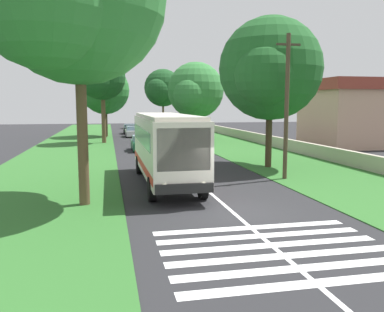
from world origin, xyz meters
TOP-DOWN VIEW (x-y plane):
  - ground at (0.00, 0.00)m, footprint 160.00×160.00m
  - grass_verge_left at (15.00, 8.20)m, footprint 120.00×8.00m
  - grass_verge_right at (15.00, -8.20)m, footprint 120.00×8.00m
  - centre_line at (15.00, 0.00)m, footprint 110.00×0.16m
  - coach_bus at (6.71, 1.80)m, footprint 11.16×2.62m
  - zebra_crossing at (-4.01, 0.00)m, footprint 4.95×6.80m
  - trailing_car_0 at (22.98, 1.75)m, footprint 4.30×1.78m
  - trailing_car_1 at (31.30, -1.96)m, footprint 4.30×1.78m
  - trailing_car_2 at (39.73, 1.57)m, footprint 4.30×1.78m
  - trailing_car_3 at (45.64, 1.62)m, footprint 4.30×1.78m
  - roadside_tree_left_0 at (31.16, 5.40)m, footprint 6.14×5.11m
  - roadside_tree_left_1 at (40.55, 5.23)m, footprint 7.56×6.40m
  - roadside_tree_left_2 at (2.76, 6.05)m, footprint 9.08×7.26m
  - roadside_tree_right_0 at (33.06, -5.41)m, footprint 8.04×6.67m
  - roadside_tree_right_1 at (60.20, -5.14)m, footprint 8.10×6.87m
  - roadside_tree_right_2 at (11.23, -5.73)m, footprint 8.13×6.80m
  - utility_pole at (6.60, -5.07)m, footprint 0.24×1.40m
  - roadside_wall at (20.00, -11.60)m, footprint 70.00×0.40m
  - roadside_building at (22.67, -20.11)m, footprint 8.71×9.58m

SIDE VIEW (x-z plane):
  - ground at x=0.00m, z-range 0.00..0.00m
  - zebra_crossing at x=-4.01m, z-range 0.00..0.01m
  - centre_line at x=15.00m, z-range 0.00..0.01m
  - grass_verge_left at x=15.00m, z-range 0.00..0.04m
  - grass_verge_right at x=15.00m, z-range 0.00..0.04m
  - roadside_wall at x=20.00m, z-range 0.04..1.08m
  - trailing_car_0 at x=22.98m, z-range -0.05..1.38m
  - trailing_car_1 at x=31.30m, z-range -0.05..1.38m
  - trailing_car_2 at x=39.73m, z-range -0.05..1.38m
  - trailing_car_3 at x=45.64m, z-range -0.05..1.38m
  - coach_bus at x=6.71m, z-range 0.28..4.01m
  - roadside_building at x=22.67m, z-range 0.07..6.82m
  - utility_pole at x=6.60m, z-range 0.18..8.27m
  - roadside_tree_right_0 at x=33.06m, z-range 1.13..10.37m
  - roadside_tree_left_1 at x=40.55m, z-range 1.34..10.68m
  - roadside_tree_right_2 at x=11.23m, z-range 1.43..11.40m
  - roadside_tree_left_0 at x=31.16m, z-range 2.22..11.91m
  - roadside_tree_right_1 at x=60.20m, z-range 1.80..12.53m
  - roadside_tree_left_2 at x=2.76m, z-range 2.29..14.43m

